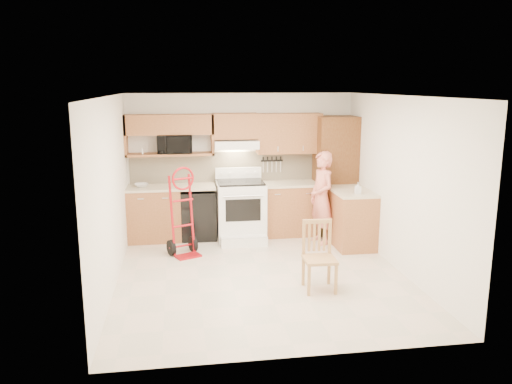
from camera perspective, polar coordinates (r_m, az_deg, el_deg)
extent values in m
cube|color=beige|center=(7.34, 0.60, -9.31)|extent=(4.00, 4.50, 0.02)
cube|color=white|center=(6.85, 0.64, 10.75)|extent=(4.00, 4.50, 0.02)
cube|color=white|center=(9.19, -1.65, 3.17)|extent=(4.00, 0.02, 2.50)
cube|color=white|center=(4.84, 4.95, -4.97)|extent=(4.00, 0.02, 2.50)
cube|color=white|center=(6.96, -15.95, -0.15)|extent=(0.02, 4.50, 2.50)
cube|color=white|center=(7.57, 15.81, 0.81)|extent=(0.02, 4.50, 2.50)
cube|color=beige|center=(9.17, -1.63, 2.83)|extent=(3.92, 0.03, 0.55)
cube|color=#A3633C|center=(8.99, -11.24, -2.47)|extent=(0.90, 0.60, 0.90)
cube|color=black|center=(8.99, -6.45, -2.47)|extent=(0.60, 0.60, 0.85)
cube|color=#A3633C|center=(9.19, 3.76, -1.95)|extent=(1.14, 0.60, 0.90)
cube|color=#C4B693|center=(8.88, -9.43, 0.53)|extent=(1.50, 0.63, 0.04)
cube|color=#C4B693|center=(9.08, 3.80, 0.93)|extent=(1.14, 0.63, 0.04)
cube|color=#A3633C|center=(8.67, 10.53, -2.97)|extent=(0.60, 1.00, 0.90)
cube|color=#C4B693|center=(8.56, 10.65, 0.07)|extent=(0.63, 1.00, 0.04)
cube|color=brown|center=(9.27, 8.77, 1.85)|extent=(0.70, 0.60, 2.10)
cube|color=#A3633C|center=(8.87, -9.65, 7.43)|extent=(1.50, 0.33, 0.34)
cube|color=#A3633C|center=(8.92, -9.54, 4.17)|extent=(1.50, 0.33, 0.04)
cube|color=#A3633C|center=(8.92, -2.31, 7.36)|extent=(0.76, 0.33, 0.44)
cube|color=#A3633C|center=(9.09, 3.69, 6.54)|extent=(1.14, 0.33, 0.70)
cube|color=white|center=(8.89, -2.25, 5.33)|extent=(0.76, 0.46, 0.14)
imported|color=black|center=(8.90, -9.03, 5.34)|extent=(0.60, 0.41, 0.32)
imported|color=#E37C69|center=(8.64, 7.32, -0.64)|extent=(0.48, 0.63, 1.57)
imported|color=white|center=(8.29, 11.30, 0.44)|extent=(0.08, 0.09, 0.19)
imported|color=white|center=(8.89, -12.64, 0.74)|extent=(0.27, 0.27, 0.06)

